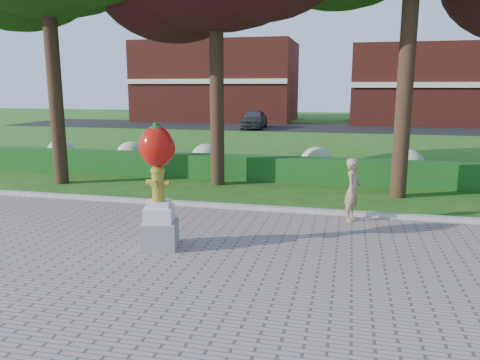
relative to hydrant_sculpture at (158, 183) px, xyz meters
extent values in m
plane|color=#1B5816|center=(1.38, 0.19, -1.31)|extent=(100.00, 100.00, 0.00)
cube|color=#ADADA5|center=(1.38, 3.19, -1.24)|extent=(40.00, 0.18, 0.15)
cube|color=#164E19|center=(1.38, 7.19, -0.91)|extent=(24.00, 0.70, 0.80)
ellipsoid|color=#B2BF92|center=(-7.62, 8.19, -0.76)|extent=(1.10, 1.10, 0.99)
ellipsoid|color=#B2BF92|center=(-4.62, 8.19, -0.76)|extent=(1.10, 1.10, 0.99)
ellipsoid|color=#B2BF92|center=(-1.62, 8.19, -0.76)|extent=(1.10, 1.10, 0.99)
ellipsoid|color=#B2BF92|center=(2.38, 8.19, -0.76)|extent=(1.10, 1.10, 0.99)
ellipsoid|color=#B2BF92|center=(5.38, 8.19, -0.76)|extent=(1.10, 1.10, 0.99)
cube|color=black|center=(1.38, 28.19, -1.30)|extent=(50.00, 8.00, 0.02)
cube|color=maroon|center=(-8.62, 34.19, 2.19)|extent=(14.00, 8.00, 7.00)
cube|color=maroon|center=(9.38, 34.19, 1.89)|extent=(12.00, 8.00, 6.40)
cylinder|color=black|center=(-5.62, 5.19, 2.05)|extent=(0.44, 0.44, 6.72)
cylinder|color=black|center=(-0.62, 6.19, 1.77)|extent=(0.44, 0.44, 6.16)
cylinder|color=black|center=(4.88, 5.69, 2.33)|extent=(0.44, 0.44, 7.28)
cube|color=gray|center=(0.00, 0.00, -1.01)|extent=(0.78, 0.78, 0.53)
cube|color=silver|center=(0.00, 0.00, -0.60)|extent=(0.63, 0.63, 0.29)
cube|color=silver|center=(0.00, 0.00, -0.40)|extent=(0.51, 0.51, 0.11)
cylinder|color=olive|center=(0.00, 0.00, -0.06)|extent=(0.23, 0.23, 0.59)
ellipsoid|color=olive|center=(0.00, 0.00, 0.24)|extent=(0.27, 0.27, 0.19)
cylinder|color=olive|center=(-0.17, 0.00, 0.01)|extent=(0.13, 0.12, 0.12)
cylinder|color=olive|center=(0.17, 0.00, 0.01)|extent=(0.13, 0.12, 0.12)
cylinder|color=olive|center=(0.00, -0.16, 0.01)|extent=(0.13, 0.13, 0.13)
cylinder|color=olive|center=(0.00, 0.00, 0.32)|extent=(0.08, 0.08, 0.05)
ellipsoid|color=#A91109|center=(0.00, 0.00, 0.69)|extent=(0.66, 0.59, 0.76)
ellipsoid|color=#A91109|center=(-0.19, 0.00, 0.67)|extent=(0.32, 0.32, 0.49)
ellipsoid|color=#A91109|center=(0.19, 0.00, 0.67)|extent=(0.32, 0.32, 0.49)
cylinder|color=#185713|center=(0.00, 0.00, 1.07)|extent=(0.11, 0.11, 0.13)
ellipsoid|color=#185713|center=(0.00, 0.00, 1.04)|extent=(0.25, 0.25, 0.08)
imported|color=#A07E5B|center=(3.60, 2.79, -0.55)|extent=(0.47, 0.60, 1.46)
imported|color=#38393F|center=(-3.50, 26.10, -0.60)|extent=(1.79, 4.13, 1.39)
camera|label=1|loc=(3.48, -8.02, 1.79)|focal=35.00mm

